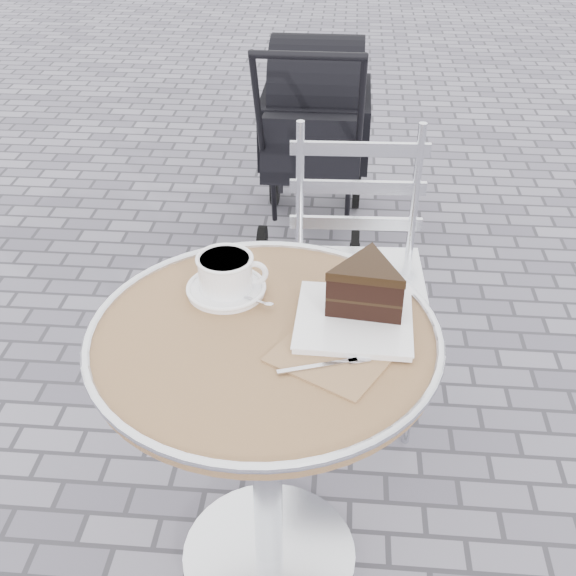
# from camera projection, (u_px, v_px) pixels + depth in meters

# --- Properties ---
(ground) EXTENTS (80.00, 80.00, 0.00)m
(ground) POSITION_uv_depth(u_px,v_px,m) (269.00, 558.00, 1.85)
(ground) COLOR slate
(ground) RESTS_ON ground
(cafe_table) EXTENTS (0.72, 0.72, 0.74)m
(cafe_table) POSITION_uv_depth(u_px,v_px,m) (265.00, 395.00, 1.54)
(cafe_table) COLOR silver
(cafe_table) RESTS_ON ground
(cappuccino_set) EXTENTS (0.19, 0.17, 0.09)m
(cappuccino_set) POSITION_uv_depth(u_px,v_px,m) (227.00, 277.00, 1.54)
(cappuccino_set) COLOR white
(cappuccino_set) RESTS_ON cafe_table
(cake_plate_set) EXTENTS (0.32, 0.39, 0.13)m
(cake_plate_set) POSITION_uv_depth(u_px,v_px,m) (363.00, 295.00, 1.45)
(cake_plate_set) COLOR #8D684D
(cake_plate_set) RESTS_ON cafe_table
(bistro_chair) EXTENTS (0.41, 0.41, 0.88)m
(bistro_chair) POSITION_uv_depth(u_px,v_px,m) (356.00, 241.00, 2.11)
(bistro_chair) COLOR silver
(bistro_chair) RESTS_ON ground
(baby_stroller) EXTENTS (0.44, 0.91, 0.95)m
(baby_stroller) POSITION_uv_depth(u_px,v_px,m) (315.00, 138.00, 3.06)
(baby_stroller) COLOR black
(baby_stroller) RESTS_ON ground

